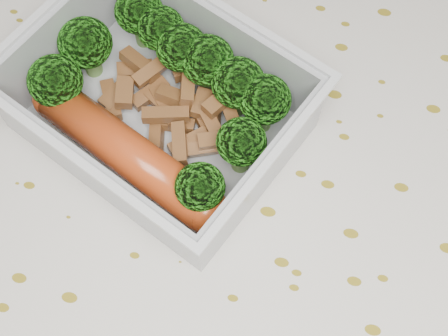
# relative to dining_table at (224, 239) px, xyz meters

# --- Properties ---
(dining_table) EXTENTS (1.40, 0.90, 0.75)m
(dining_table) POSITION_rel_dining_table_xyz_m (0.00, 0.00, 0.00)
(dining_table) COLOR brown
(dining_table) RESTS_ON ground
(tablecloth) EXTENTS (1.46, 0.96, 0.19)m
(tablecloth) POSITION_rel_dining_table_xyz_m (0.00, 0.00, 0.05)
(tablecloth) COLOR silver
(tablecloth) RESTS_ON dining_table
(lunch_container) EXTENTS (0.21, 0.19, 0.06)m
(lunch_container) POSITION_rel_dining_table_xyz_m (-0.05, 0.04, 0.11)
(lunch_container) COLOR silver
(lunch_container) RESTS_ON tablecloth
(broccoli_florets) EXTENTS (0.16, 0.14, 0.05)m
(broccoli_florets) POSITION_rel_dining_table_xyz_m (-0.05, 0.06, 0.12)
(broccoli_florets) COLOR #608C3F
(broccoli_florets) RESTS_ON lunch_container
(meat_pile) EXTENTS (0.10, 0.08, 0.03)m
(meat_pile) POSITION_rel_dining_table_xyz_m (-0.04, 0.05, 0.10)
(meat_pile) COLOR brown
(meat_pile) RESTS_ON lunch_container
(sausage) EXTENTS (0.14, 0.08, 0.03)m
(sausage) POSITION_rel_dining_table_xyz_m (-0.06, 0.01, 0.11)
(sausage) COLOR #AD3C15
(sausage) RESTS_ON lunch_container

